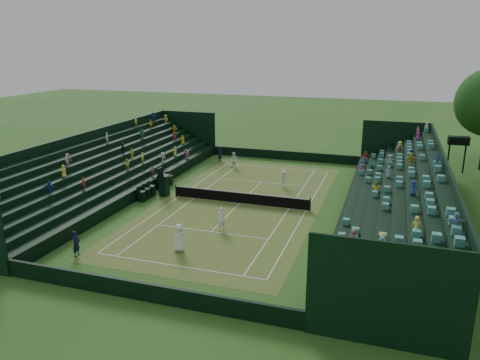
{
  "coord_description": "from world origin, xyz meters",
  "views": [
    {
      "loc": [
        11.39,
        -34.48,
        12.62
      ],
      "look_at": [
        0.0,
        0.0,
        2.0
      ],
      "focal_mm": 35.0,
      "sensor_mm": 36.0,
      "label": 1
    }
  ],
  "objects": [
    {
      "name": "player_near_east",
      "position": [
        0.55,
        -5.89,
        0.86
      ],
      "size": [
        0.73,
        0.73,
        1.71
      ],
      "primitive_type": "imported",
      "rotation": [
        0.0,
        0.0,
        3.92
      ],
      "color": "white",
      "rests_on": "ground"
    },
    {
      "name": "player_far_east",
      "position": [
        2.37,
        5.48,
        0.81
      ],
      "size": [
        1.2,
        1.03,
        1.61
      ],
      "primitive_type": "imported",
      "rotation": [
        0.0,
        0.0,
        0.5
      ],
      "color": "silver",
      "rests_on": "ground"
    },
    {
      "name": "player_near_west",
      "position": [
        -0.73,
        -9.94,
        0.91
      ],
      "size": [
        0.94,
        0.66,
        1.82
      ],
      "primitive_type": "imported",
      "rotation": [
        0.0,
        0.0,
        3.23
      ],
      "color": "white",
      "rests_on": "ground"
    },
    {
      "name": "perimeter_wall_west",
      "position": [
        -8.48,
        0.0,
        0.5
      ],
      "size": [
        0.2,
        31.77,
        1.0
      ],
      "primitive_type": "cube",
      "color": "black",
      "rests_on": "ground"
    },
    {
      "name": "perimeter_wall_south",
      "position": [
        0.0,
        -15.88,
        0.5
      ],
      "size": [
        17.17,
        0.2,
        1.0
      ],
      "primitive_type": "cube",
      "color": "black",
      "rests_on": "ground"
    },
    {
      "name": "scoreboard_tower",
      "position": [
        17.75,
        16.0,
        3.14
      ],
      "size": [
        2.0,
        1.0,
        3.7
      ],
      "color": "black",
      "rests_on": "ground"
    },
    {
      "name": "tennis_net",
      "position": [
        0.0,
        0.0,
        0.53
      ],
      "size": [
        11.67,
        0.1,
        1.06
      ],
      "color": "black",
      "rests_on": "ground"
    },
    {
      "name": "perimeter_wall_north",
      "position": [
        0.0,
        15.88,
        0.5
      ],
      "size": [
        17.17,
        0.2,
        1.0
      ],
      "primitive_type": "cube",
      "color": "black",
      "rests_on": "ground"
    },
    {
      "name": "umpire_chair",
      "position": [
        -6.83,
        -0.13,
        1.17
      ],
      "size": [
        0.87,
        0.87,
        2.74
      ],
      "color": "black",
      "rests_on": "ground"
    },
    {
      "name": "line_judge_south",
      "position": [
        -6.42,
        -12.58,
        0.84
      ],
      "size": [
        0.44,
        0.63,
        1.67
      ],
      "primitive_type": "imported",
      "rotation": [
        0.0,
        0.0,
        1.64
      ],
      "color": "black",
      "rests_on": "ground"
    },
    {
      "name": "courtside_chairs",
      "position": [
        -7.93,
        0.44,
        0.48
      ],
      "size": [
        0.58,
        5.55,
        1.27
      ],
      "color": "black",
      "rests_on": "ground"
    },
    {
      "name": "line_judge_north",
      "position": [
        -6.48,
        12.56,
        0.87
      ],
      "size": [
        0.56,
        0.72,
        1.74
      ],
      "primitive_type": "imported",
      "rotation": [
        0.0,
        0.0,
        1.31
      ],
      "color": "black",
      "rests_on": "ground"
    },
    {
      "name": "ground",
      "position": [
        0.0,
        0.0,
        0.0
      ],
      "size": [
        160.0,
        160.0,
        0.0
      ],
      "primitive_type": "plane",
      "color": "#285B1C",
      "rests_on": "ground"
    },
    {
      "name": "north_grandstand",
      "position": [
        12.66,
        0.0,
        1.55
      ],
      "size": [
        6.6,
        32.0,
        4.9
      ],
      "color": "black",
      "rests_on": "ground"
    },
    {
      "name": "perimeter_wall_east",
      "position": [
        8.48,
        0.0,
        0.5
      ],
      "size": [
        0.2,
        31.77,
        1.0
      ],
      "primitive_type": "cube",
      "color": "black",
      "rests_on": "ground"
    },
    {
      "name": "court_surface",
      "position": [
        0.0,
        0.0,
        0.01
      ],
      "size": [
        12.97,
        26.77,
        0.01
      ],
      "primitive_type": "cube",
      "color": "#3D6F25",
      "rests_on": "ground"
    },
    {
      "name": "player_far_west",
      "position": [
        -4.15,
        10.61,
        0.85
      ],
      "size": [
        0.91,
        0.75,
        1.7
      ],
      "primitive_type": "imported",
      "rotation": [
        0.0,
        0.0,
        -0.13
      ],
      "color": "white",
      "rests_on": "ground"
    },
    {
      "name": "south_grandstand",
      "position": [
        -12.66,
        0.0,
        1.55
      ],
      "size": [
        6.6,
        32.0,
        4.9
      ],
      "color": "black",
      "rests_on": "ground"
    }
  ]
}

